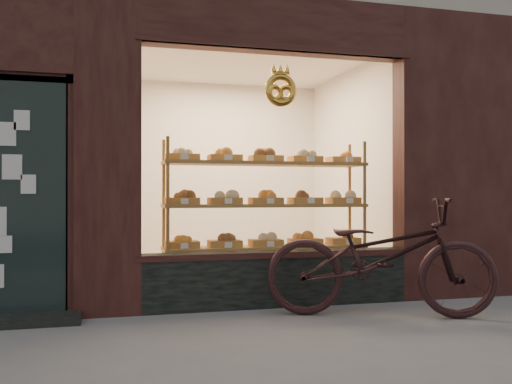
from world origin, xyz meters
name	(u,v)px	position (x,y,z in m)	size (l,w,h in m)	color
ground	(310,374)	(0.00, 0.00, 0.00)	(90.00, 90.00, 0.00)	slate
display_shelf	(266,217)	(0.45, 2.55, 0.88)	(2.20, 0.45, 1.70)	olive
bicycle	(380,257)	(1.21, 1.41, 0.55)	(0.73, 2.08, 1.09)	black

